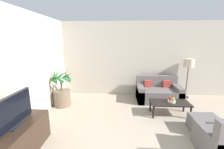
% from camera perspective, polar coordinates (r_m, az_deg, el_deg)
% --- Properties ---
extents(wall_back, '(8.64, 0.06, 2.70)m').
position_cam_1_polar(wall_back, '(5.76, 17.12, 5.54)').
color(wall_back, '#BCB2A3').
rests_on(wall_back, ground_plane).
extents(wall_left, '(0.06, 7.24, 2.70)m').
position_cam_1_polar(wall_left, '(3.49, -34.73, -0.62)').
color(wall_left, '#BCB2A3').
rests_on(wall_left, ground_plane).
extents(tv_console, '(0.53, 1.31, 0.59)m').
position_cam_1_polar(tv_console, '(3.32, -32.23, -20.74)').
color(tv_console, '#332319').
rests_on(tv_console, ground_plane).
extents(television, '(0.18, 0.91, 0.56)m').
position_cam_1_polar(television, '(3.06, -33.48, -11.59)').
color(television, black).
rests_on(television, tv_console).
extents(potted_palm, '(0.65, 0.71, 1.21)m').
position_cam_1_polar(potted_palm, '(4.98, -18.48, -6.87)').
color(potted_palm, brown).
rests_on(potted_palm, ground_plane).
extents(sofa_loveseat, '(1.44, 0.85, 0.81)m').
position_cam_1_polar(sofa_loveseat, '(5.41, 17.13, -6.63)').
color(sofa_loveseat, '#605B5B').
rests_on(sofa_loveseat, ground_plane).
extents(floor_lamp, '(0.34, 0.34, 1.41)m').
position_cam_1_polar(floor_lamp, '(5.85, 27.19, 3.24)').
color(floor_lamp, '#2D2823').
rests_on(floor_lamp, ground_plane).
extents(coffee_table, '(1.05, 0.51, 0.37)m').
position_cam_1_polar(coffee_table, '(4.48, 21.17, -10.37)').
color(coffee_table, black).
rests_on(coffee_table, ground_plane).
extents(fruit_bowl, '(0.21, 0.21, 0.06)m').
position_cam_1_polar(fruit_bowl, '(4.47, 21.74, -9.41)').
color(fruit_bowl, beige).
rests_on(fruit_bowl, coffee_table).
extents(apple_red, '(0.08, 0.08, 0.08)m').
position_cam_1_polar(apple_red, '(4.45, 21.25, -8.51)').
color(apple_red, red).
rests_on(apple_red, fruit_bowl).
extents(apple_green, '(0.07, 0.07, 0.07)m').
position_cam_1_polar(apple_green, '(4.41, 22.34, -8.91)').
color(apple_green, olive).
rests_on(apple_green, fruit_bowl).
extents(orange_fruit, '(0.07, 0.07, 0.07)m').
position_cam_1_polar(orange_fruit, '(4.49, 22.37, -8.49)').
color(orange_fruit, orange).
rests_on(orange_fruit, fruit_bowl).
extents(ottoman, '(0.60, 0.47, 0.36)m').
position_cam_1_polar(ottoman, '(4.13, 31.68, -15.76)').
color(ottoman, '#605B5B').
rests_on(ottoman, ground_plane).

